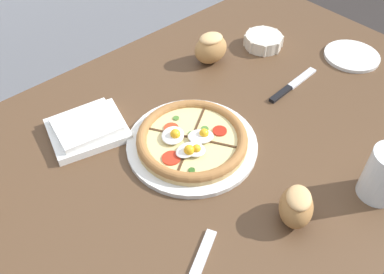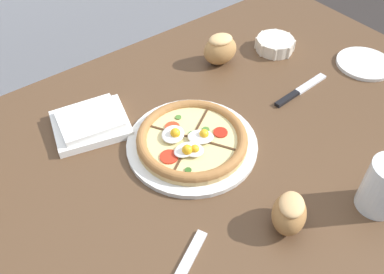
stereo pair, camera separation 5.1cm
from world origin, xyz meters
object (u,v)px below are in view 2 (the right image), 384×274
object	(u,v)px
napkin_folded	(90,123)
knife_main	(300,90)
water_glass	(383,189)
bread_piece_mid	(220,49)
pizza	(192,141)
side_saucer	(365,64)
dining_table	(206,164)
bread_piece_far	(289,213)
ramekin_bowl	(275,44)

from	to	relation	value
napkin_folded	knife_main	world-z (taller)	napkin_folded
water_glass	bread_piece_mid	bearing A→B (deg)	83.46
pizza	water_glass	distance (m)	0.41
side_saucer	dining_table	bearing A→B (deg)	175.68
pizza	water_glass	world-z (taller)	water_glass
bread_piece_far	water_glass	world-z (taller)	water_glass
pizza	bread_piece_mid	xyz separation A→B (m)	(0.26, 0.22, 0.03)
ramekin_bowl	bread_piece_mid	size ratio (longest dim) A/B	1.09
pizza	bread_piece_far	xyz separation A→B (m)	(0.02, -0.28, 0.02)
napkin_folded	bread_piece_far	distance (m)	0.51
dining_table	napkin_folded	distance (m)	0.30
pizza	napkin_folded	size ratio (longest dim) A/B	1.46
bread_piece_mid	water_glass	world-z (taller)	water_glass
ramekin_bowl	napkin_folded	bearing A→B (deg)	176.86
bread_piece_far	knife_main	xyz separation A→B (m)	(0.33, 0.26, -0.04)
pizza	side_saucer	distance (m)	0.59
bread_piece_far	side_saucer	xyz separation A→B (m)	(0.57, 0.23, -0.04)
napkin_folded	side_saucer	xyz separation A→B (m)	(0.74, -0.24, -0.01)
bread_piece_mid	bread_piece_far	size ratio (longest dim) A/B	1.00
pizza	bread_piece_far	size ratio (longest dim) A/B	2.79
napkin_folded	water_glass	world-z (taller)	water_glass
dining_table	bread_piece_mid	distance (m)	0.34
pizza	ramekin_bowl	distance (m)	0.47
dining_table	pizza	world-z (taller)	pizza
bread_piece_mid	bread_piece_far	bearing A→B (deg)	-116.27
dining_table	pizza	bearing A→B (deg)	172.07
bread_piece_far	water_glass	xyz separation A→B (m)	(0.18, -0.08, 0.01)
bread_piece_far	knife_main	bearing A→B (deg)	38.46
side_saucer	pizza	bearing A→B (deg)	175.43
bread_piece_mid	water_glass	size ratio (longest dim) A/B	0.91
pizza	knife_main	world-z (taller)	pizza
bread_piece_mid	side_saucer	distance (m)	0.42
napkin_folded	water_glass	xyz separation A→B (m)	(0.36, -0.55, 0.04)
pizza	napkin_folded	bearing A→B (deg)	128.35
ramekin_bowl	bread_piece_far	bearing A→B (deg)	-133.13
bread_piece_mid	side_saucer	world-z (taller)	bread_piece_mid
ramekin_bowl	bread_piece_far	xyz separation A→B (m)	(-0.42, -0.44, 0.02)
bread_piece_mid	bread_piece_far	xyz separation A→B (m)	(-0.24, -0.49, -0.01)
napkin_folded	knife_main	bearing A→B (deg)	-22.88
pizza	water_glass	xyz separation A→B (m)	(0.20, -0.36, 0.03)
dining_table	pizza	size ratio (longest dim) A/B	4.82
dining_table	side_saucer	xyz separation A→B (m)	(0.55, -0.04, 0.09)
water_glass	side_saucer	distance (m)	0.50
napkin_folded	water_glass	bearing A→B (deg)	-57.32
bread_piece_far	dining_table	bearing A→B (deg)	85.55
napkin_folded	bread_piece_far	size ratio (longest dim) A/B	1.91
pizza	water_glass	bearing A→B (deg)	-60.83
knife_main	bread_piece_far	bearing A→B (deg)	-144.95
napkin_folded	side_saucer	size ratio (longest dim) A/B	1.30
dining_table	bread_piece_far	size ratio (longest dim) A/B	13.45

